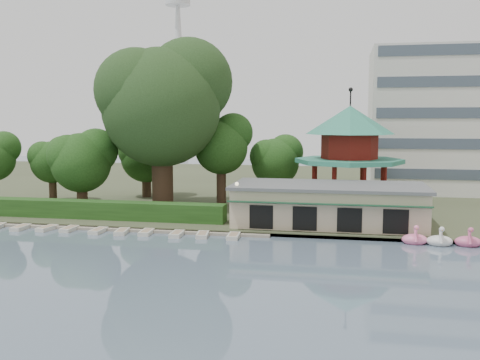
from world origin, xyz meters
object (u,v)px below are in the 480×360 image
(pavilion, at_px, (349,147))
(big_tree, at_px, (163,99))
(boathouse, at_px, (328,204))
(dock, at_px, (97,228))

(pavilion, bearing_deg, big_tree, -169.70)
(boathouse, bearing_deg, big_tree, 161.64)
(dock, xyz_separation_m, big_tree, (3.18, 11.02, 12.76))
(dock, relative_size, pavilion, 2.52)
(dock, distance_m, pavilion, 29.14)
(boathouse, height_order, big_tree, big_tree)
(boathouse, distance_m, pavilion, 11.43)
(boathouse, relative_size, big_tree, 0.95)
(boathouse, bearing_deg, pavilion, 78.72)
(boathouse, distance_m, big_tree, 22.44)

